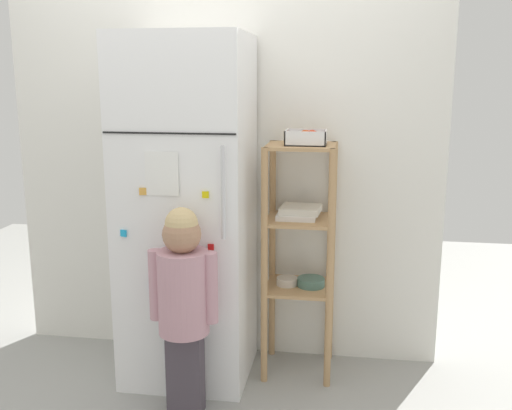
% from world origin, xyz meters
% --- Properties ---
extents(ground_plane, '(6.00, 6.00, 0.00)m').
position_xyz_m(ground_plane, '(0.00, 0.00, 0.00)').
color(ground_plane, '#999993').
extents(kitchen_wall_back, '(2.47, 0.03, 2.33)m').
position_xyz_m(kitchen_wall_back, '(0.00, 0.34, 1.17)').
color(kitchen_wall_back, silver).
rests_on(kitchen_wall_back, ground).
extents(refrigerator, '(0.66, 0.62, 1.83)m').
position_xyz_m(refrigerator, '(-0.13, 0.02, 0.92)').
color(refrigerator, white).
rests_on(refrigerator, ground).
extents(child_standing, '(0.33, 0.25, 1.03)m').
position_xyz_m(child_standing, '(-0.04, -0.39, 0.63)').
color(child_standing, '#463E47').
rests_on(child_standing, ground).
extents(pantry_shelf_unit, '(0.38, 0.36, 1.27)m').
position_xyz_m(pantry_shelf_unit, '(0.46, 0.13, 0.76)').
color(pantry_shelf_unit, tan).
rests_on(pantry_shelf_unit, ground).
extents(fruit_bin, '(0.21, 0.18, 0.08)m').
position_xyz_m(fruit_bin, '(0.49, 0.12, 1.31)').
color(fruit_bin, white).
rests_on(fruit_bin, pantry_shelf_unit).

